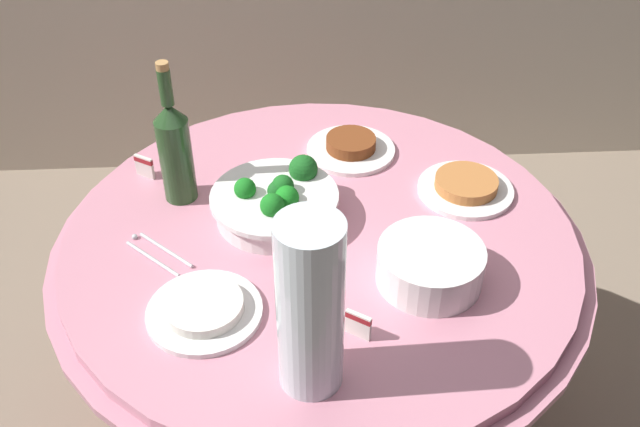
{
  "coord_description": "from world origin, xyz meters",
  "views": [
    {
      "loc": [
        -0.07,
        -1.16,
        1.72
      ],
      "look_at": [
        0.0,
        0.0,
        0.79
      ],
      "focal_mm": 39.79,
      "sensor_mm": 36.0,
      "label": 1
    }
  ],
  "objects_px": {
    "decorative_fruit_vase": "(310,312)",
    "serving_tongs": "(157,253)",
    "label_placard_front": "(358,324)",
    "broccoli_bowl": "(276,202)",
    "label_placard_mid": "(144,166)",
    "food_plate_peanuts": "(466,186)",
    "wine_bottle": "(175,149)",
    "food_plate_stir_fry": "(351,147)",
    "food_plate_rice": "(204,309)",
    "plate_stack": "(430,265)"
  },
  "relations": [
    {
      "from": "label_placard_front",
      "to": "food_plate_stir_fry",
      "type": "bearing_deg",
      "value": 86.08
    },
    {
      "from": "plate_stack",
      "to": "wine_bottle",
      "type": "distance_m",
      "value": 0.61
    },
    {
      "from": "food_plate_rice",
      "to": "broccoli_bowl",
      "type": "bearing_deg",
      "value": 64.28
    },
    {
      "from": "label_placard_front",
      "to": "label_placard_mid",
      "type": "xyz_separation_m",
      "value": [
        -0.45,
        0.53,
        0.0
      ]
    },
    {
      "from": "broccoli_bowl",
      "to": "food_plate_rice",
      "type": "xyz_separation_m",
      "value": [
        -0.14,
        -0.29,
        -0.03
      ]
    },
    {
      "from": "decorative_fruit_vase",
      "to": "serving_tongs",
      "type": "xyz_separation_m",
      "value": [
        -0.3,
        0.33,
        -0.16
      ]
    },
    {
      "from": "plate_stack",
      "to": "food_plate_stir_fry",
      "type": "xyz_separation_m",
      "value": [
        -0.11,
        0.46,
        -0.02
      ]
    },
    {
      "from": "food_plate_rice",
      "to": "decorative_fruit_vase",
      "type": "bearing_deg",
      "value": -39.09
    },
    {
      "from": "decorative_fruit_vase",
      "to": "label_placard_front",
      "type": "height_order",
      "value": "decorative_fruit_vase"
    },
    {
      "from": "broccoli_bowl",
      "to": "label_placard_mid",
      "type": "relative_size",
      "value": 5.09
    },
    {
      "from": "broccoli_bowl",
      "to": "decorative_fruit_vase",
      "type": "distance_m",
      "value": 0.46
    },
    {
      "from": "label_placard_front",
      "to": "decorative_fruit_vase",
      "type": "bearing_deg",
      "value": -135.18
    },
    {
      "from": "broccoli_bowl",
      "to": "label_placard_mid",
      "type": "bearing_deg",
      "value": 151.3
    },
    {
      "from": "label_placard_front",
      "to": "label_placard_mid",
      "type": "height_order",
      "value": "same"
    },
    {
      "from": "serving_tongs",
      "to": "food_plate_peanuts",
      "type": "distance_m",
      "value": 0.71
    },
    {
      "from": "serving_tongs",
      "to": "broccoli_bowl",
      "type": "bearing_deg",
      "value": 24.28
    },
    {
      "from": "food_plate_stir_fry",
      "to": "wine_bottle",
      "type": "bearing_deg",
      "value": -158.44
    },
    {
      "from": "food_plate_rice",
      "to": "label_placard_mid",
      "type": "distance_m",
      "value": 0.49
    },
    {
      "from": "serving_tongs",
      "to": "food_plate_rice",
      "type": "relative_size",
      "value": 0.67
    },
    {
      "from": "decorative_fruit_vase",
      "to": "broccoli_bowl",
      "type": "bearing_deg",
      "value": 97.09
    },
    {
      "from": "plate_stack",
      "to": "food_plate_peanuts",
      "type": "distance_m",
      "value": 0.32
    },
    {
      "from": "wine_bottle",
      "to": "decorative_fruit_vase",
      "type": "bearing_deg",
      "value": -62.85
    },
    {
      "from": "plate_stack",
      "to": "decorative_fruit_vase",
      "type": "relative_size",
      "value": 0.62
    },
    {
      "from": "food_plate_stir_fry",
      "to": "label_placard_front",
      "type": "height_order",
      "value": "label_placard_front"
    },
    {
      "from": "label_placard_front",
      "to": "broccoli_bowl",
      "type": "bearing_deg",
      "value": 112.16
    },
    {
      "from": "broccoli_bowl",
      "to": "label_placard_front",
      "type": "height_order",
      "value": "broccoli_bowl"
    },
    {
      "from": "plate_stack",
      "to": "serving_tongs",
      "type": "relative_size",
      "value": 1.42
    },
    {
      "from": "food_plate_stir_fry",
      "to": "label_placard_mid",
      "type": "height_order",
      "value": "label_placard_mid"
    },
    {
      "from": "food_plate_rice",
      "to": "plate_stack",
      "type": "bearing_deg",
      "value": 8.87
    },
    {
      "from": "serving_tongs",
      "to": "label_placard_front",
      "type": "relative_size",
      "value": 2.68
    },
    {
      "from": "plate_stack",
      "to": "label_placard_mid",
      "type": "relative_size",
      "value": 3.82
    },
    {
      "from": "decorative_fruit_vase",
      "to": "label_placard_front",
      "type": "distance_m",
      "value": 0.18
    },
    {
      "from": "label_placard_mid",
      "to": "food_plate_peanuts",
      "type": "bearing_deg",
      "value": -7.89
    },
    {
      "from": "food_plate_peanuts",
      "to": "food_plate_rice",
      "type": "bearing_deg",
      "value": -148.37
    },
    {
      "from": "wine_bottle",
      "to": "label_placard_front",
      "type": "bearing_deg",
      "value": -50.68
    },
    {
      "from": "food_plate_rice",
      "to": "label_placard_front",
      "type": "bearing_deg",
      "value": -13.57
    },
    {
      "from": "wine_bottle",
      "to": "label_placard_front",
      "type": "distance_m",
      "value": 0.58
    },
    {
      "from": "broccoli_bowl",
      "to": "food_plate_peanuts",
      "type": "distance_m",
      "value": 0.44
    },
    {
      "from": "label_placard_front",
      "to": "serving_tongs",
      "type": "bearing_deg",
      "value": 148.31
    },
    {
      "from": "food_plate_peanuts",
      "to": "decorative_fruit_vase",
      "type": "bearing_deg",
      "value": -126.65
    },
    {
      "from": "broccoli_bowl",
      "to": "wine_bottle",
      "type": "relative_size",
      "value": 0.83
    },
    {
      "from": "decorative_fruit_vase",
      "to": "serving_tongs",
      "type": "relative_size",
      "value": 2.3
    },
    {
      "from": "food_plate_rice",
      "to": "food_plate_peanuts",
      "type": "bearing_deg",
      "value": 31.63
    },
    {
      "from": "wine_bottle",
      "to": "food_plate_rice",
      "type": "bearing_deg",
      "value": -78.14
    },
    {
      "from": "decorative_fruit_vase",
      "to": "label_placard_front",
      "type": "relative_size",
      "value": 6.18
    },
    {
      "from": "plate_stack",
      "to": "label_placard_front",
      "type": "distance_m",
      "value": 0.21
    },
    {
      "from": "wine_bottle",
      "to": "label_placard_mid",
      "type": "height_order",
      "value": "wine_bottle"
    },
    {
      "from": "wine_bottle",
      "to": "plate_stack",
      "type": "bearing_deg",
      "value": -30.57
    },
    {
      "from": "plate_stack",
      "to": "label_placard_front",
      "type": "relative_size",
      "value": 3.82
    },
    {
      "from": "wine_bottle",
      "to": "decorative_fruit_vase",
      "type": "distance_m",
      "value": 0.6
    }
  ]
}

